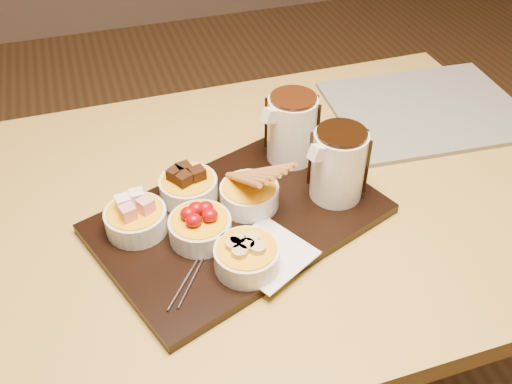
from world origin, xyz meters
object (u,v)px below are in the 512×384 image
object	(u,v)px
pitcher_milk_chocolate	(292,129)
newspaper	(427,109)
dining_table	(248,238)
serving_board	(239,219)
pitcher_dark_chocolate	(338,165)
bowl_strawberries	(200,229)

from	to	relation	value
pitcher_milk_chocolate	newspaper	distance (m)	0.36
dining_table	pitcher_milk_chocolate	world-z (taller)	pitcher_milk_chocolate
serving_board	pitcher_dark_chocolate	bearing A→B (deg)	-19.98
pitcher_dark_chocolate	pitcher_milk_chocolate	xyz separation A→B (m)	(-0.04, 0.13, 0.00)
pitcher_dark_chocolate	pitcher_milk_chocolate	distance (m)	0.13
bowl_strawberries	pitcher_milk_chocolate	bearing A→B (deg)	36.49
bowl_strawberries	pitcher_dark_chocolate	bearing A→B (deg)	7.45
dining_table	serving_board	bearing A→B (deg)	-121.09
pitcher_milk_chocolate	dining_table	bearing A→B (deg)	-166.36
serving_board	newspaper	size ratio (longest dim) A/B	1.16
dining_table	serving_board	distance (m)	0.12
dining_table	bowl_strawberries	size ratio (longest dim) A/B	12.00
serving_board	pitcher_milk_chocolate	bearing A→B (deg)	21.80
serving_board	pitcher_milk_chocolate	size ratio (longest dim) A/B	3.70
bowl_strawberries	pitcher_milk_chocolate	size ratio (longest dim) A/B	0.80
serving_board	newspaper	world-z (taller)	serving_board
pitcher_milk_chocolate	newspaper	world-z (taller)	pitcher_milk_chocolate
dining_table	pitcher_milk_chocolate	distance (m)	0.22
dining_table	serving_board	size ratio (longest dim) A/B	2.61
dining_table	serving_board	xyz separation A→B (m)	(-0.03, -0.05, 0.11)
dining_table	pitcher_dark_chocolate	size ratio (longest dim) A/B	9.66
serving_board	bowl_strawberries	distance (m)	0.08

